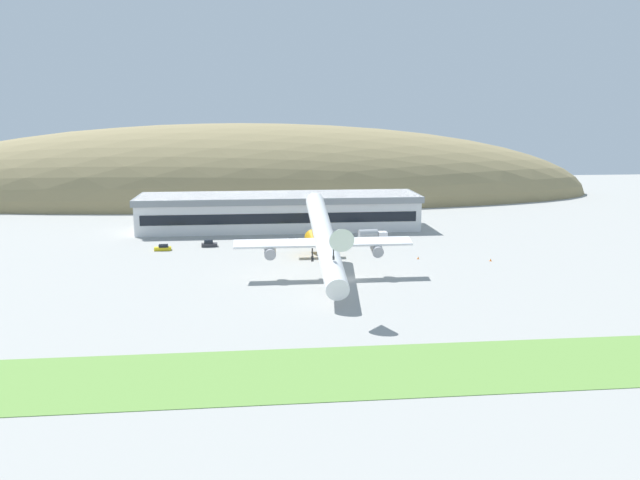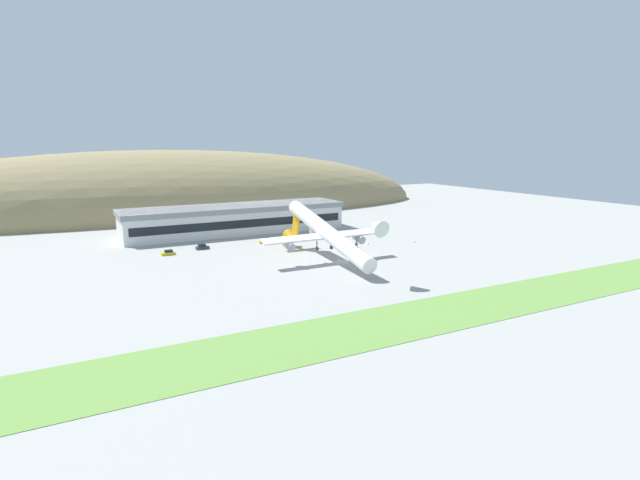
{
  "view_description": "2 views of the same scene",
  "coord_description": "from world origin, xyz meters",
  "px_view_note": "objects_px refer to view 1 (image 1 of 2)",
  "views": [
    {
      "loc": [
        -18.11,
        -118.64,
        32.53
      ],
      "look_at": [
        -5.99,
        -1.0,
        8.26
      ],
      "focal_mm": 35.0,
      "sensor_mm": 36.0,
      "label": 1
    },
    {
      "loc": [
        -68.16,
        -113.17,
        31.67
      ],
      "look_at": [
        -7.04,
        0.97,
        6.38
      ],
      "focal_mm": 28.0,
      "sensor_mm": 36.0,
      "label": 2
    }
  ],
  "objects_px": {
    "terminal_building": "(279,209)",
    "service_car_1": "(163,248)",
    "service_car_2": "(209,244)",
    "cargo_airplane": "(324,239)",
    "fuel_truck": "(372,236)",
    "traffic_cone_0": "(418,258)",
    "traffic_cone_1": "(491,260)",
    "service_car_0": "(293,242)"
  },
  "relations": [
    {
      "from": "terminal_building",
      "to": "service_car_2",
      "type": "xyz_separation_m",
      "value": [
        -18.3,
        -22.76,
        -4.9
      ]
    },
    {
      "from": "traffic_cone_0",
      "to": "cargo_airplane",
      "type": "bearing_deg",
      "value": -148.67
    },
    {
      "from": "cargo_airplane",
      "to": "service_car_0",
      "type": "relative_size",
      "value": 10.99
    },
    {
      "from": "terminal_building",
      "to": "service_car_1",
      "type": "xyz_separation_m",
      "value": [
        -29.06,
        -25.88,
        -4.96
      ]
    },
    {
      "from": "terminal_building",
      "to": "fuel_truck",
      "type": "relative_size",
      "value": 10.35
    },
    {
      "from": "service_car_1",
      "to": "traffic_cone_1",
      "type": "distance_m",
      "value": 76.65
    },
    {
      "from": "service_car_1",
      "to": "service_car_2",
      "type": "xyz_separation_m",
      "value": [
        10.76,
        3.12,
        0.05
      ]
    },
    {
      "from": "service_car_0",
      "to": "service_car_2",
      "type": "height_order",
      "value": "service_car_0"
    },
    {
      "from": "service_car_1",
      "to": "fuel_truck",
      "type": "xyz_separation_m",
      "value": [
        51.91,
        4.84,
        0.93
      ]
    },
    {
      "from": "cargo_airplane",
      "to": "service_car_1",
      "type": "relative_size",
      "value": 12.55
    },
    {
      "from": "fuel_truck",
      "to": "traffic_cone_1",
      "type": "distance_m",
      "value": 32.58
    },
    {
      "from": "cargo_airplane",
      "to": "traffic_cone_1",
      "type": "distance_m",
      "value": 40.63
    },
    {
      "from": "fuel_truck",
      "to": "service_car_1",
      "type": "bearing_deg",
      "value": -174.67
    },
    {
      "from": "terminal_building",
      "to": "service_car_2",
      "type": "height_order",
      "value": "terminal_building"
    },
    {
      "from": "service_car_2",
      "to": "traffic_cone_0",
      "type": "distance_m",
      "value": 51.34
    },
    {
      "from": "service_car_2",
      "to": "traffic_cone_1",
      "type": "height_order",
      "value": "service_car_2"
    },
    {
      "from": "cargo_airplane",
      "to": "traffic_cone_0",
      "type": "xyz_separation_m",
      "value": [
        22.99,
        13.99,
        -7.6
      ]
    },
    {
      "from": "cargo_airplane",
      "to": "fuel_truck",
      "type": "height_order",
      "value": "cargo_airplane"
    },
    {
      "from": "service_car_0",
      "to": "traffic_cone_1",
      "type": "bearing_deg",
      "value": -26.96
    },
    {
      "from": "terminal_building",
      "to": "cargo_airplane",
      "type": "distance_m",
      "value": 55.46
    },
    {
      "from": "fuel_truck",
      "to": "traffic_cone_1",
      "type": "height_order",
      "value": "fuel_truck"
    },
    {
      "from": "service_car_0",
      "to": "terminal_building",
      "type": "bearing_deg",
      "value": 95.94
    },
    {
      "from": "terminal_building",
      "to": "traffic_cone_1",
      "type": "bearing_deg",
      "value": -44.63
    },
    {
      "from": "service_car_1",
      "to": "fuel_truck",
      "type": "distance_m",
      "value": 52.14
    },
    {
      "from": "terminal_building",
      "to": "fuel_truck",
      "type": "xyz_separation_m",
      "value": [
        22.84,
        -21.04,
        -4.02
      ]
    },
    {
      "from": "service_car_1",
      "to": "traffic_cone_0",
      "type": "relative_size",
      "value": 6.98
    },
    {
      "from": "service_car_1",
      "to": "cargo_airplane",
      "type": "bearing_deg",
      "value": -39.15
    },
    {
      "from": "terminal_building",
      "to": "cargo_airplane",
      "type": "bearing_deg",
      "value": -83.06
    },
    {
      "from": "service_car_2",
      "to": "cargo_airplane",
      "type": "bearing_deg",
      "value": -52.21
    },
    {
      "from": "cargo_airplane",
      "to": "service_car_1",
      "type": "bearing_deg",
      "value": 140.85
    },
    {
      "from": "terminal_building",
      "to": "fuel_truck",
      "type": "height_order",
      "value": "terminal_building"
    },
    {
      "from": "service_car_1",
      "to": "fuel_truck",
      "type": "bearing_deg",
      "value": 5.33
    },
    {
      "from": "service_car_1",
      "to": "traffic_cone_0",
      "type": "distance_m",
      "value": 60.67
    },
    {
      "from": "cargo_airplane",
      "to": "traffic_cone_0",
      "type": "bearing_deg",
      "value": 31.33
    },
    {
      "from": "fuel_truck",
      "to": "traffic_cone_0",
      "type": "xyz_separation_m",
      "value": [
        6.84,
        -19.97,
        -1.24
      ]
    },
    {
      "from": "traffic_cone_0",
      "to": "fuel_truck",
      "type": "bearing_deg",
      "value": 108.91
    },
    {
      "from": "terminal_building",
      "to": "service_car_1",
      "type": "distance_m",
      "value": 39.23
    },
    {
      "from": "terminal_building",
      "to": "fuel_truck",
      "type": "bearing_deg",
      "value": -42.64
    },
    {
      "from": "service_car_2",
      "to": "traffic_cone_0",
      "type": "bearing_deg",
      "value": -20.82
    },
    {
      "from": "service_car_0",
      "to": "fuel_truck",
      "type": "xyz_separation_m",
      "value": [
        20.47,
        1.83,
        0.84
      ]
    },
    {
      "from": "traffic_cone_1",
      "to": "cargo_airplane",
      "type": "bearing_deg",
      "value": -164.99
    },
    {
      "from": "traffic_cone_0",
      "to": "traffic_cone_1",
      "type": "height_order",
      "value": "same"
    }
  ]
}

